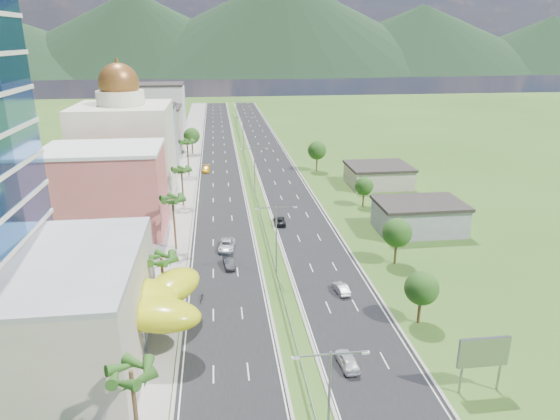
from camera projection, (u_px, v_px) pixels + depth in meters
name	position (u px, v px, depth m)	size (l,w,h in m)	color
ground	(286.00, 310.00, 64.88)	(500.00, 500.00, 0.00)	#2D5119
road_left	(219.00, 157.00, 148.34)	(11.00, 260.00, 0.04)	black
road_right	(269.00, 155.00, 150.13)	(11.00, 260.00, 0.04)	black
sidewalk_left	(187.00, 158.00, 147.20)	(7.00, 260.00, 0.12)	gray
median_guardrail	(248.00, 169.00, 132.16)	(0.10, 216.06, 0.76)	gray
streetlight_median_a	(329.00, 398.00, 39.24)	(6.04, 0.25, 11.00)	gray
streetlight_median_b	(276.00, 234.00, 72.04)	(6.04, 0.25, 11.00)	gray
streetlight_median_c	(255.00, 167.00, 109.54)	(6.04, 0.25, 11.00)	gray
streetlight_median_d	(243.00, 131.00, 151.72)	(6.04, 0.25, 11.00)	gray
streetlight_median_e	(236.00, 111.00, 193.91)	(6.04, 0.25, 11.00)	gray
lime_canopy	(118.00, 301.00, 57.11)	(18.00, 15.00, 7.40)	#B5BB12
pink_shophouse	(106.00, 192.00, 89.08)	(20.00, 15.00, 15.00)	#CF5B55
domed_building	(125.00, 145.00, 109.38)	(20.00, 20.00, 28.70)	beige
midrise_grey	(146.00, 138.00, 134.03)	(16.00, 15.00, 16.00)	gray
midrise_beige	(155.00, 130.00, 155.14)	(16.00, 15.00, 13.00)	#A69C89
midrise_white	(162.00, 111.00, 175.89)	(16.00, 15.00, 18.00)	silver
billboard	(483.00, 354.00, 48.59)	(5.20, 0.35, 6.20)	gray
shed_near	(419.00, 218.00, 90.84)	(15.00, 10.00, 5.00)	gray
shed_far	(378.00, 176.00, 119.30)	(14.00, 12.00, 4.40)	#A69C89
palm_tree_a	(131.00, 376.00, 39.78)	(3.60, 3.60, 9.10)	#47301C
palm_tree_b	(161.00, 261.00, 62.59)	(3.60, 3.60, 8.10)	#47301C
palm_tree_c	(173.00, 201.00, 80.87)	(3.60, 3.60, 9.60)	#47301C
palm_tree_d	(181.00, 171.00, 102.74)	(3.60, 3.60, 8.60)	#47301C
palm_tree_e	(187.00, 143.00, 125.93)	(3.60, 3.60, 9.40)	#47301C
leafy_tree_lfar	(192.00, 136.00, 150.26)	(4.90, 4.90, 8.05)	#47301C
leafy_tree_ra	(422.00, 288.00, 60.54)	(4.20, 4.20, 6.90)	#47301C
leafy_tree_rb	(397.00, 233.00, 76.70)	(4.55, 4.55, 7.47)	#47301C
leafy_tree_rc	(364.00, 186.00, 103.57)	(3.85, 3.85, 6.33)	#47301C
leafy_tree_rd	(317.00, 150.00, 130.82)	(4.90, 4.90, 8.05)	#47301C
mountain_ridge	(283.00, 73.00, 493.87)	(860.00, 140.00, 90.00)	black
car_dark_left	(229.00, 263.00, 76.86)	(1.51, 4.32, 1.42)	black
car_silver_mid_left	(227.00, 245.00, 83.28)	(2.50, 5.42, 1.51)	#B9BBC1
car_yellow_far_left	(206.00, 169.00, 131.77)	(2.01, 4.94, 1.43)	gold
car_white_near_right	(347.00, 360.00, 53.55)	(1.76, 4.37, 1.49)	silver
car_silver_right	(341.00, 288.00, 69.16)	(1.38, 3.96, 1.31)	#AEB0B6
car_dark_far_right	(279.00, 221.00, 94.64)	(2.16, 4.69, 1.30)	black
motorcycle	(202.00, 296.00, 67.10)	(0.62, 2.04, 1.30)	black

